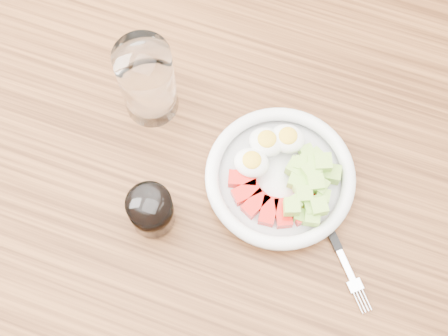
# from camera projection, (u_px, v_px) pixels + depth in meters

# --- Properties ---
(ground) EXTENTS (4.00, 4.00, 0.00)m
(ground) POSITION_uv_depth(u_px,v_px,m) (226.00, 275.00, 1.67)
(ground) COLOR brown
(ground) RESTS_ON ground
(dining_table) EXTENTS (1.50, 0.90, 0.77)m
(dining_table) POSITION_uv_depth(u_px,v_px,m) (228.00, 202.00, 1.05)
(dining_table) COLOR brown
(dining_table) RESTS_ON ground
(bowl) EXTENTS (0.23, 0.23, 0.06)m
(bowl) POSITION_uv_depth(u_px,v_px,m) (281.00, 176.00, 0.93)
(bowl) COLOR white
(bowl) RESTS_ON dining_table
(fork) EXTENTS (0.13, 0.15, 0.01)m
(fork) POSITION_uv_depth(u_px,v_px,m) (333.00, 238.00, 0.92)
(fork) COLOR black
(fork) RESTS_ON dining_table
(water_glass) EXTENTS (0.08, 0.08, 0.15)m
(water_glass) POSITION_uv_depth(u_px,v_px,m) (147.00, 82.00, 0.93)
(water_glass) COLOR white
(water_glass) RESTS_ON dining_table
(coffee_glass) EXTENTS (0.07, 0.07, 0.08)m
(coffee_glass) POSITION_uv_depth(u_px,v_px,m) (151.00, 211.00, 0.90)
(coffee_glass) COLOR white
(coffee_glass) RESTS_ON dining_table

